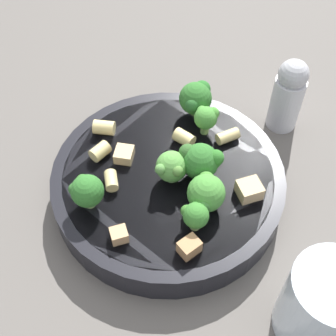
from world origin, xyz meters
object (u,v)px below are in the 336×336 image
(chicken_chunk_3, at_px, (189,247))
(pepper_shaker, at_px, (288,95))
(broccoli_floret_3, at_px, (170,168))
(drinking_glass, at_px, (321,308))
(pasta_bowl, at_px, (168,182))
(chicken_chunk_1, at_px, (119,235))
(chicken_chunk_2, at_px, (249,190))
(rigatoni_2, at_px, (104,128))
(broccoli_floret_0, at_px, (206,192))
(rigatoni_0, at_px, (100,151))
(broccoli_floret_4, at_px, (87,192))
(chicken_chunk_0, at_px, (124,154))
(broccoli_floret_5, at_px, (196,98))
(broccoli_floret_2, at_px, (195,215))
(broccoli_floret_1, at_px, (201,161))
(rigatoni_1, at_px, (111,180))
(broccoli_floret_6, at_px, (206,117))
(rigatoni_3, at_px, (228,136))
(rigatoni_4, at_px, (184,138))

(chicken_chunk_3, distance_m, pepper_shaker, 0.25)
(broccoli_floret_3, relative_size, chicken_chunk_3, 1.94)
(drinking_glass, bearing_deg, pasta_bowl, 105.55)
(chicken_chunk_1, distance_m, chicken_chunk_2, 0.15)
(pasta_bowl, distance_m, rigatoni_2, 0.10)
(chicken_chunk_1, relative_size, chicken_chunk_3, 0.81)
(chicken_chunk_1, bearing_deg, broccoli_floret_0, -1.57)
(rigatoni_0, distance_m, chicken_chunk_1, 0.11)
(broccoli_floret_4, distance_m, pepper_shaker, 0.28)
(chicken_chunk_3, bearing_deg, drinking_glass, -52.75)
(chicken_chunk_0, bearing_deg, broccoli_floret_5, 13.50)
(rigatoni_2, height_order, chicken_chunk_2, same)
(chicken_chunk_0, distance_m, chicken_chunk_2, 0.15)
(rigatoni_2, relative_size, chicken_chunk_1, 1.47)
(chicken_chunk_2, bearing_deg, broccoli_floret_5, 87.52)
(broccoli_floret_2, height_order, chicken_chunk_3, broccoli_floret_2)
(broccoli_floret_1, relative_size, chicken_chunk_0, 2.11)
(pasta_bowl, xyz_separation_m, rigatoni_1, (-0.06, 0.01, 0.02))
(rigatoni_2, bearing_deg, rigatoni_1, -106.15)
(chicken_chunk_0, distance_m, chicken_chunk_3, 0.14)
(pasta_bowl, xyz_separation_m, rigatoni_0, (-0.06, 0.06, 0.02))
(broccoli_floret_3, height_order, drinking_glass, drinking_glass)
(broccoli_floret_6, height_order, rigatoni_0, broccoli_floret_6)
(broccoli_floret_3, bearing_deg, broccoli_floret_1, -15.51)
(rigatoni_0, distance_m, pepper_shaker, 0.24)
(chicken_chunk_2, bearing_deg, rigatoni_1, 148.43)
(broccoli_floret_0, bearing_deg, broccoli_floret_5, 65.77)
(broccoli_floret_2, height_order, rigatoni_2, broccoli_floret_2)
(drinking_glass, bearing_deg, rigatoni_3, 82.34)
(broccoli_floret_4, xyz_separation_m, rigatoni_3, (0.18, 0.01, -0.02))
(pasta_bowl, bearing_deg, chicken_chunk_0, 129.37)
(pasta_bowl, height_order, broccoli_floret_0, broccoli_floret_0)
(rigatoni_2, bearing_deg, drinking_glass, -71.65)
(chicken_chunk_0, distance_m, pepper_shaker, 0.22)
(broccoli_floret_5, height_order, rigatoni_0, broccoli_floret_5)
(broccoli_floret_4, height_order, pepper_shaker, pepper_shaker)
(broccoli_floret_0, relative_size, chicken_chunk_3, 2.07)
(chicken_chunk_0, bearing_deg, rigatoni_1, -134.25)
(broccoli_floret_4, height_order, broccoli_floret_5, broccoli_floret_5)
(rigatoni_1, xyz_separation_m, pepper_shaker, (0.25, 0.02, 0.01))
(broccoli_floret_2, xyz_separation_m, rigatoni_2, (-0.03, 0.16, -0.01))
(broccoli_floret_6, xyz_separation_m, rigatoni_4, (-0.03, -0.00, -0.02))
(broccoli_floret_6, relative_size, rigatoni_2, 1.53)
(rigatoni_1, height_order, chicken_chunk_0, rigatoni_1)
(pasta_bowl, bearing_deg, rigatoni_2, 114.35)
(rigatoni_0, relative_size, rigatoni_4, 0.92)
(broccoli_floret_6, distance_m, rigatoni_2, 0.12)
(broccoli_floret_1, height_order, rigatoni_0, broccoli_floret_1)
(chicken_chunk_2, bearing_deg, rigatoni_4, 106.21)
(rigatoni_2, bearing_deg, broccoli_floret_1, -56.79)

